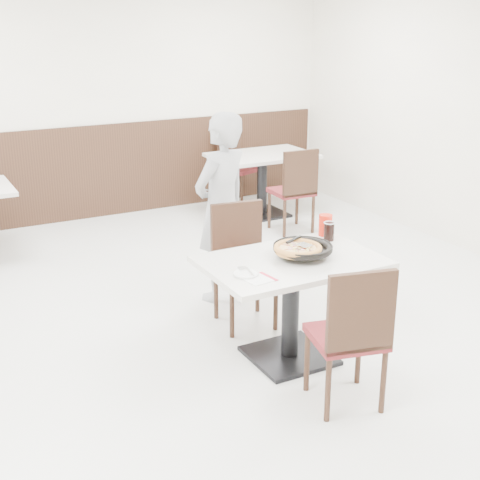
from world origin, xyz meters
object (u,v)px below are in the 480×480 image
chair_far (245,268)px  pizza_pan (303,251)px  chair_near (346,333)px  bg_chair_right_near (291,190)px  bg_table_right (262,185)px  main_table (290,310)px  red_cup (325,225)px  pizza (298,250)px  diner_person (222,208)px  cola_glass (329,232)px  side_plate (246,274)px  bg_chair_right_far (240,167)px

chair_far → pizza_pan: 0.71m
chair_near → chair_far: bearing=104.0°
chair_near → bg_chair_right_near: same height
chair_near → bg_table_right: bearing=80.6°
main_table → bg_table_right: (1.60, 3.18, 0.00)m
main_table → chair_near: (-0.00, -0.64, 0.10)m
main_table → red_cup: red_cup is taller
pizza_pan → pizza: 0.05m
diner_person → cola_glass: bearing=88.9°
pizza_pan → cola_glass: bearing=30.0°
bg_chair_right_near → diner_person: bearing=-136.5°
pizza_pan → pizza: bearing=-168.5°
red_cup → bg_chair_right_near: bg_chair_right_near is taller
side_plate → bg_table_right: 3.88m
pizza_pan → chair_far: bearing=99.2°
chair_near → side_plate: 0.73m
main_table → pizza: 0.44m
diner_person → red_cup: bearing=93.6°
main_table → bg_chair_right_near: (1.58, 2.49, 0.10)m
bg_chair_right_near → bg_chair_right_far: size_ratio=1.00×
cola_glass → chair_far: bearing=138.3°
diner_person → bg_table_right: (1.53, 1.98, -0.42)m
side_plate → red_cup: 1.01m
bg_table_right → bg_chair_right_near: 0.70m
pizza_pan → bg_chair_right_near: bearing=59.1°
bg_chair_right_far → red_cup: bearing=51.0°
main_table → side_plate: 0.57m
bg_table_right → cola_glass: bearing=-111.1°
chair_far → bg_chair_right_far: 3.54m
chair_near → main_table: bearing=103.3°
cola_glass → bg_table_right: size_ratio=0.11×
bg_table_right → bg_chair_right_far: bearing=88.0°
red_cup → diner_person: size_ratio=0.10×
main_table → red_cup: 0.75m
pizza_pan → bg_chair_right_far: bg_chair_right_far is taller
chair_near → pizza: 0.71m
chair_far → cola_glass: (0.47, -0.42, 0.34)m
chair_near → chair_far: same height
chair_near → red_cup: size_ratio=5.94×
side_plate → bg_chair_right_near: 3.29m
main_table → diner_person: 1.28m
side_plate → bg_table_right: bearing=58.5°
chair_far → bg_chair_right_near: 2.45m
side_plate → bg_chair_right_far: bearing=62.3°
side_plate → pizza: bearing=12.2°
pizza_pan → diner_person: bearing=90.9°
pizza → bg_chair_right_near: bearing=58.4°
chair_near → bg_chair_right_far: same height
pizza → side_plate: pizza is taller
red_cup → bg_table_right: red_cup is taller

